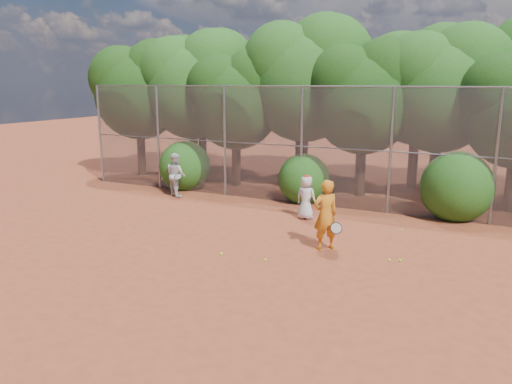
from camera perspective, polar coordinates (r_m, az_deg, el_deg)
The scene contains 22 objects.
ground at distance 11.81m, azimuth -1.01°, elevation -8.05°, with size 80.00×80.00×0.00m, color brown.
fence_back at distance 16.79m, azimuth 8.03°, elevation 5.21°, with size 20.05×0.09×4.03m.
tree_0 at distance 23.03m, azimuth -13.15°, elevation 11.64°, with size 4.38×3.81×6.00m.
tree_1 at distance 21.95m, azimuth -7.13°, elevation 12.44°, with size 4.64×4.03×6.35m.
tree_2 at distance 20.08m, azimuth -2.15°, elevation 10.88°, with size 3.99×3.47×5.47m.
tree_3 at distance 19.95m, azimuth 5.79°, elevation 13.14°, with size 4.89×4.26×6.70m.
tree_4 at distance 18.63m, azimuth 12.40°, elevation 11.01°, with size 4.19×3.64×5.73m.
tree_5 at distance 18.98m, azimuth 20.54°, elevation 11.42°, with size 4.51×3.92×6.17m.
tree_9 at distance 24.43m, azimuth -6.12°, elevation 12.87°, with size 4.83×4.20×6.62m.
tree_10 at distance 22.37m, azimuth 5.38°, elevation 13.67°, with size 5.15×4.48×7.06m.
tree_11 at distance 20.70m, azimuth 18.25°, elevation 11.93°, with size 4.64×4.03×6.35m.
bush_0 at distance 19.82m, azimuth -8.16°, elevation 3.23°, with size 2.00×2.00×2.00m, color #1B4C13.
bush_1 at distance 17.54m, azimuth 5.49°, elevation 1.77°, with size 1.80×1.80×1.80m, color #1B4C13.
bush_2 at distance 16.45m, azimuth 22.01°, elevation 0.90°, with size 2.20×2.20×2.20m, color #1B4C13.
player_yellow at distance 12.58m, azimuth 7.95°, elevation -2.60°, with size 0.90×0.76×1.79m.
player_teen at distance 15.35m, azimuth 5.76°, elevation -0.58°, with size 0.72×0.53×1.39m.
player_white at distance 18.61m, azimuth -9.14°, elevation 1.98°, with size 0.96×0.88×1.61m.
ball_0 at distance 12.32m, azimuth 16.14°, elevation -7.51°, with size 0.07×0.07×0.07m, color #C5ED2B.
ball_1 at distance 12.27m, azimuth 15.01°, elevation -7.52°, with size 0.07×0.07×0.07m, color #C5ED2B.
ball_2 at distance 11.88m, azimuth 1.08°, elevation -7.76°, with size 0.07×0.07×0.07m, color #C5ED2B.
ball_3 at distance 12.32m, azimuth -3.97°, elevation -7.03°, with size 0.07×0.07×0.07m, color #C5ED2B.
ball_4 at distance 14.77m, azimuth 16.31°, elevation -4.19°, with size 0.07×0.07×0.07m, color #C5ED2B.
Camera 1 is at (5.07, -9.83, 4.14)m, focal length 35.00 mm.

